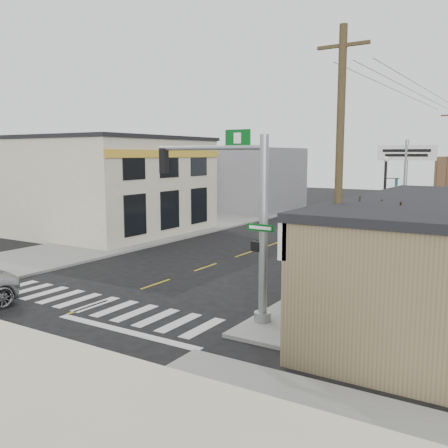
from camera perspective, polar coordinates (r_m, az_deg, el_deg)
The scene contains 17 objects.
ground at distance 19.85m, azimuth -15.27°, elevation -9.16°, with size 140.00×140.00×0.00m, color black.
sidewalk_right at distance 26.90m, azimuth 20.40°, elevation -4.75°, with size 6.00×38.00×0.13m, color gray.
sidewalk_left at distance 35.06m, azimuth -9.77°, elevation -1.50°, with size 6.00×38.00×0.13m, color gray.
center_line at distance 25.75m, azimuth -2.10°, elevation -4.94°, with size 0.12×56.00×0.01m, color gold.
crosswalk at distance 20.11m, azimuth -14.43°, elevation -8.89°, with size 11.00×2.20×0.01m, color silver.
left_building at distance 38.15m, azimuth -13.40°, elevation 4.20°, with size 12.00×12.00×6.80m, color beige.
bldg_distant_left at distance 51.39m, azimuth 2.67°, elevation 5.09°, with size 9.00×10.00×6.40m, color slate.
traffic_signal_pole at distance 16.84m, azimuth 2.23°, elevation 1.89°, with size 5.09×0.39×6.45m.
guide_sign at distance 20.90m, azimuth 9.56°, elevation -2.91°, with size 1.51×0.13×2.64m.
fire_hydrant at distance 19.95m, azimuth 11.24°, elevation -7.35°, with size 0.23×0.23×0.74m.
ped_crossing_sign at distance 24.79m, azimuth 14.86°, elevation -0.69°, with size 1.15×0.08×2.96m.
lamp_post at distance 27.26m, azimuth 17.97°, elevation 2.49°, with size 0.72×0.56×5.52m.
dance_center_sign at distance 28.24m, azimuth 20.06°, elevation 5.91°, with size 3.01×0.19×6.39m.
bare_tree at distance 16.45m, azimuth 17.44°, elevation 1.59°, with size 2.48×2.48×4.95m.
shrub_front at distance 17.84m, azimuth 20.38°, elevation -9.30°, with size 1.27×1.27×0.95m, color #1E3E1C.
shrub_back at distance 22.60m, azimuth 15.92°, elevation -5.67°, with size 1.10×1.10×0.82m, color black.
utility_pole_near at distance 16.02m, azimuth 12.99°, elevation 5.08°, with size 1.65×0.25×9.49m.
Camera 1 is at (14.04, -12.81, 5.74)m, focal length 40.00 mm.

